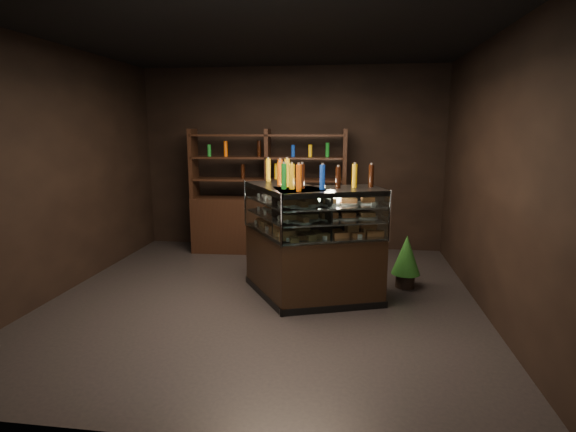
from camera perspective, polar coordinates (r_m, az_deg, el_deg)
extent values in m
plane|color=black|center=(5.47, -3.13, -10.48)|extent=(5.00, 5.00, 0.00)
cube|color=black|center=(7.57, 0.38, 7.24)|extent=(5.00, 0.02, 3.00)
cube|color=black|center=(2.73, -13.50, 0.01)|extent=(5.00, 0.02, 3.00)
cube|color=black|center=(5.24, 24.70, 4.50)|extent=(0.02, 5.00, 3.00)
cube|color=black|center=(6.11, -27.07, 5.10)|extent=(0.02, 5.00, 3.00)
cube|color=black|center=(5.18, -3.50, 22.09)|extent=(5.00, 5.00, 0.02)
cube|color=black|center=(5.26, 5.09, -6.85)|extent=(1.34, 0.97, 0.79)
cube|color=black|center=(5.38, 5.03, -10.44)|extent=(1.38, 1.00, 0.08)
cube|color=black|center=(5.05, 5.27, 3.15)|extent=(1.34, 0.97, 0.06)
cube|color=silver|center=(5.15, 5.17, -2.56)|extent=(1.28, 0.91, 0.02)
cube|color=silver|center=(5.11, 5.20, -0.54)|extent=(1.28, 0.91, 0.02)
cube|color=silver|center=(5.08, 5.24, 1.31)|extent=(1.28, 0.91, 0.02)
cube|color=white|center=(4.80, 6.28, -0.30)|extent=(1.14, 0.41, 0.56)
cylinder|color=silver|center=(5.02, 12.82, -0.01)|extent=(0.03, 0.03, 0.58)
cylinder|color=silver|center=(4.66, -0.84, -0.57)|extent=(0.03, 0.03, 0.58)
cube|color=black|center=(5.48, -0.32, -6.04)|extent=(1.14, 1.34, 0.79)
cube|color=black|center=(5.60, -0.32, -9.51)|extent=(1.18, 1.38, 0.08)
cube|color=black|center=(5.29, -0.33, 3.55)|extent=(1.14, 1.34, 0.06)
cube|color=silver|center=(5.38, -0.32, -1.92)|extent=(1.07, 1.28, 0.02)
cube|color=silver|center=(5.34, -0.33, 0.02)|extent=(1.07, 1.28, 0.02)
cube|color=silver|center=(5.31, -0.33, 1.79)|extent=(1.07, 1.28, 0.02)
cube|color=white|center=(5.21, -3.48, 0.66)|extent=(0.63, 1.04, 0.56)
cylinder|color=silver|center=(4.66, -0.84, -0.57)|extent=(0.03, 0.03, 0.58)
cylinder|color=silver|center=(5.78, -5.43, 1.66)|extent=(0.03, 0.03, 0.58)
cube|color=#C77947|center=(4.99, -0.32, -2.50)|extent=(0.20, 0.14, 0.06)
cube|color=#C77947|center=(5.03, 1.95, -2.39)|extent=(0.20, 0.14, 0.06)
cube|color=#C77947|center=(5.08, 4.18, -2.28)|extent=(0.20, 0.14, 0.06)
cube|color=#C77947|center=(5.14, 6.36, -2.17)|extent=(0.20, 0.14, 0.06)
cube|color=#C77947|center=(5.20, 8.48, -2.06)|extent=(0.20, 0.14, 0.06)
cube|color=#C77947|center=(5.28, 10.56, -1.94)|extent=(0.20, 0.14, 0.06)
cylinder|color=white|center=(4.99, 0.16, -0.55)|extent=(0.24, 0.24, 0.02)
cube|color=#C77947|center=(4.99, 0.16, -0.16)|extent=(0.19, 0.14, 0.05)
cylinder|color=white|center=(5.04, 2.71, -0.45)|extent=(0.24, 0.24, 0.02)
cube|color=#C77947|center=(5.04, 2.71, -0.06)|extent=(0.19, 0.14, 0.05)
cylinder|color=white|center=(5.10, 5.21, -0.34)|extent=(0.24, 0.24, 0.02)
cube|color=#C77947|center=(5.10, 5.21, 0.04)|extent=(0.19, 0.14, 0.05)
cylinder|color=white|center=(5.17, 7.64, -0.24)|extent=(0.24, 0.24, 0.02)
cube|color=#C77947|center=(5.17, 7.65, 0.13)|extent=(0.19, 0.14, 0.05)
cylinder|color=white|center=(5.25, 10.01, -0.14)|extent=(0.24, 0.24, 0.02)
cube|color=#C77947|center=(5.24, 10.02, 0.23)|extent=(0.19, 0.14, 0.05)
cylinder|color=white|center=(4.96, 0.16, 1.34)|extent=(0.24, 0.24, 0.02)
cube|color=#C77947|center=(4.96, 0.16, 1.73)|extent=(0.19, 0.14, 0.05)
cylinder|color=white|center=(5.01, 2.73, 1.43)|extent=(0.24, 0.24, 0.02)
cube|color=#C77947|center=(5.01, 2.73, 1.81)|extent=(0.19, 0.14, 0.05)
cylinder|color=white|center=(5.07, 5.24, 1.51)|extent=(0.24, 0.24, 0.02)
cube|color=#C77947|center=(5.07, 5.25, 1.89)|extent=(0.19, 0.14, 0.05)
cylinder|color=white|center=(5.14, 7.69, 1.58)|extent=(0.24, 0.24, 0.02)
cube|color=#C77947|center=(5.14, 7.70, 1.96)|extent=(0.19, 0.14, 0.05)
cylinder|color=white|center=(5.22, 10.07, 1.65)|extent=(0.24, 0.24, 0.02)
cube|color=#C77947|center=(5.22, 10.08, 2.03)|extent=(0.19, 0.14, 0.05)
cube|color=#C77947|center=(5.82, -2.55, -0.55)|extent=(0.17, 0.20, 0.06)
cube|color=#C77947|center=(5.63, -1.82, -0.93)|extent=(0.17, 0.20, 0.06)
cube|color=#C77947|center=(5.45, -1.03, -1.34)|extent=(0.17, 0.20, 0.06)
cube|color=#C77947|center=(5.27, -0.20, -1.77)|extent=(0.17, 0.20, 0.06)
cube|color=#C77947|center=(5.09, 0.70, -2.24)|extent=(0.17, 0.20, 0.06)
cube|color=#C77947|center=(4.91, 1.66, -2.74)|extent=(0.17, 0.20, 0.06)
cylinder|color=white|center=(5.75, -2.11, 1.00)|extent=(0.24, 0.24, 0.02)
cube|color=#C77947|center=(5.75, -2.11, 1.34)|extent=(0.16, 0.19, 0.05)
cylinder|color=white|center=(5.54, -1.25, 0.62)|extent=(0.24, 0.24, 0.02)
cube|color=#C77947|center=(5.54, -1.25, 0.97)|extent=(0.16, 0.19, 0.05)
cylinder|color=white|center=(5.34, -0.33, 0.21)|extent=(0.24, 0.24, 0.02)
cube|color=#C77947|center=(5.33, -0.33, 0.57)|extent=(0.16, 0.19, 0.05)
cylinder|color=white|center=(5.13, 0.67, -0.24)|extent=(0.24, 0.24, 0.02)
cube|color=#C77947|center=(5.12, 0.67, 0.14)|extent=(0.16, 0.19, 0.05)
cylinder|color=white|center=(4.93, 1.76, -0.72)|extent=(0.24, 0.24, 0.02)
cube|color=#C77947|center=(4.92, 1.76, -0.33)|extent=(0.16, 0.19, 0.05)
cylinder|color=white|center=(5.73, -2.12, 2.64)|extent=(0.24, 0.24, 0.02)
cube|color=#C77947|center=(5.72, -2.13, 2.99)|extent=(0.16, 0.19, 0.05)
cylinder|color=white|center=(5.52, -1.26, 2.32)|extent=(0.24, 0.24, 0.02)
cube|color=#C77947|center=(5.51, -1.26, 2.68)|extent=(0.16, 0.19, 0.05)
cylinder|color=white|center=(5.31, -0.33, 1.98)|extent=(0.24, 0.24, 0.02)
cube|color=#C77947|center=(5.30, -0.33, 2.35)|extent=(0.16, 0.19, 0.05)
cylinder|color=white|center=(5.10, 0.68, 1.60)|extent=(0.24, 0.24, 0.02)
cube|color=#C77947|center=(5.09, 0.68, 1.99)|extent=(0.16, 0.19, 0.05)
cylinder|color=white|center=(4.89, 1.77, 1.20)|extent=(0.24, 0.24, 0.02)
cube|color=#C77947|center=(4.89, 1.77, 1.59)|extent=(0.16, 0.19, 0.05)
cylinder|color=#147223|center=(4.91, -0.39, 4.96)|extent=(0.06, 0.06, 0.28)
cylinder|color=silver|center=(4.90, -0.39, 6.71)|extent=(0.03, 0.03, 0.02)
cylinder|color=black|center=(4.95, 1.92, 5.01)|extent=(0.06, 0.06, 0.28)
cylinder|color=silver|center=(4.94, 1.93, 6.74)|extent=(0.03, 0.03, 0.02)
cylinder|color=yellow|center=(5.00, 4.19, 5.05)|extent=(0.06, 0.06, 0.28)
cylinder|color=silver|center=(4.99, 4.21, 6.76)|extent=(0.03, 0.03, 0.02)
cylinder|color=#0F38B2|center=(5.06, 6.41, 5.08)|extent=(0.06, 0.06, 0.28)
cylinder|color=silver|center=(5.05, 6.45, 6.77)|extent=(0.03, 0.03, 0.02)
cylinder|color=#B20C0A|center=(5.13, 8.58, 5.10)|extent=(0.06, 0.06, 0.28)
cylinder|color=silver|center=(5.11, 8.62, 6.77)|extent=(0.03, 0.03, 0.02)
cylinder|color=#D8590A|center=(5.20, 10.69, 5.11)|extent=(0.06, 0.06, 0.28)
cylinder|color=silver|center=(5.18, 10.75, 6.76)|extent=(0.03, 0.03, 0.02)
cylinder|color=#147223|center=(5.73, -2.32, 5.84)|extent=(0.06, 0.06, 0.28)
cylinder|color=silver|center=(5.72, -2.33, 7.34)|extent=(0.03, 0.03, 0.02)
cylinder|color=black|center=(5.55, -1.57, 5.67)|extent=(0.06, 0.06, 0.28)
cylinder|color=silver|center=(5.53, -1.57, 7.21)|extent=(0.03, 0.03, 0.02)
cylinder|color=yellow|center=(5.36, -0.76, 5.48)|extent=(0.06, 0.06, 0.28)
cylinder|color=silver|center=(5.35, -0.76, 7.08)|extent=(0.03, 0.03, 0.02)
cylinder|color=#0F38B2|center=(5.17, 0.11, 5.28)|extent=(0.06, 0.06, 0.28)
cylinder|color=silver|center=(5.16, 0.11, 6.94)|extent=(0.03, 0.03, 0.02)
cylinder|color=#B20C0A|center=(4.99, 1.04, 5.06)|extent=(0.06, 0.06, 0.28)
cylinder|color=silver|center=(4.98, 1.04, 6.78)|extent=(0.03, 0.03, 0.02)
cylinder|color=#D8590A|center=(4.81, 2.04, 4.83)|extent=(0.06, 0.06, 0.28)
cylinder|color=silver|center=(4.79, 2.05, 6.61)|extent=(0.03, 0.03, 0.02)
cylinder|color=black|center=(6.01, 14.64, -7.91)|extent=(0.24, 0.24, 0.18)
cone|color=#1B4F16|center=(5.91, 14.80, -4.78)|extent=(0.36, 0.36, 0.50)
cone|color=#1B4F16|center=(5.87, 14.88, -3.23)|extent=(0.28, 0.28, 0.35)
cube|color=black|center=(7.33, -2.52, -1.20)|extent=(2.50, 0.54, 0.90)
cube|color=black|center=(7.44, -11.92, 6.55)|extent=(0.08, 0.38, 1.10)
cube|color=black|center=(7.18, -2.59, 6.61)|extent=(0.08, 0.38, 1.10)
cube|color=black|center=(7.12, 7.17, 6.50)|extent=(0.08, 0.38, 1.10)
cube|color=black|center=(7.21, -2.57, 4.63)|extent=(2.45, 0.49, 0.03)
cube|color=black|center=(7.18, -2.60, 7.41)|extent=(2.45, 0.49, 0.03)
cube|color=black|center=(7.16, -2.62, 10.21)|extent=(2.45, 0.49, 0.03)
cylinder|color=#147223|center=(7.38, -9.89, 5.61)|extent=(0.06, 0.06, 0.22)
cylinder|color=black|center=(7.31, -7.84, 5.62)|extent=(0.06, 0.06, 0.22)
cylinder|color=yellow|center=(7.26, -5.76, 5.63)|extent=(0.06, 0.06, 0.22)
cylinder|color=#0F38B2|center=(7.21, -3.65, 5.63)|extent=(0.06, 0.06, 0.22)
cylinder|color=#B20C0A|center=(7.18, -1.51, 5.62)|extent=(0.06, 0.06, 0.22)
cylinder|color=#D8590A|center=(7.15, 0.64, 5.60)|extent=(0.06, 0.06, 0.22)
cylinder|color=silver|center=(7.13, 2.81, 5.57)|extent=(0.06, 0.06, 0.22)
cylinder|color=#147223|center=(7.13, 4.98, 5.54)|extent=(0.06, 0.06, 0.22)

